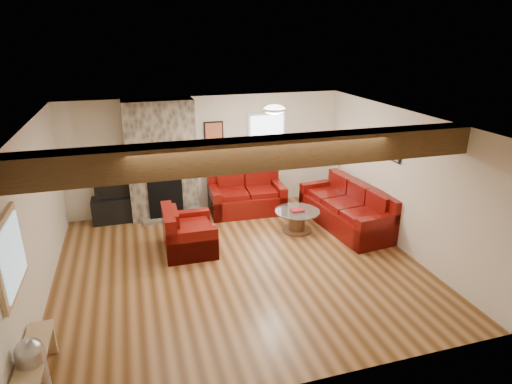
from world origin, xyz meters
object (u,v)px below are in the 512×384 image
at_px(coffee_table, 297,221).
at_px(tv_cabinet, 119,209).
at_px(loveseat, 247,194).
at_px(floor_lamp, 340,151).
at_px(sofa_three, 346,206).
at_px(armchair_red, 189,230).
at_px(television, 116,186).

relative_size(coffee_table, tv_cabinet, 0.84).
bearing_deg(tv_cabinet, loveseat, -6.32).
bearing_deg(floor_lamp, sofa_three, -107.50).
bearing_deg(armchair_red, television, 36.11).
xyz_separation_m(coffee_table, television, (-3.41, 1.54, 0.55)).
distance_m(sofa_three, tv_cabinet, 4.73).
relative_size(loveseat, television, 1.88).
bearing_deg(television, armchair_red, -54.67).
bearing_deg(television, loveseat, -6.32).
xyz_separation_m(loveseat, coffee_table, (0.70, -1.24, -0.21)).
distance_m(loveseat, coffee_table, 1.44).
distance_m(coffee_table, tv_cabinet, 3.74).
bearing_deg(sofa_three, tv_cabinet, -116.35).
height_order(loveseat, floor_lamp, floor_lamp).
height_order(armchair_red, tv_cabinet, armchair_red).
height_order(coffee_table, floor_lamp, floor_lamp).
bearing_deg(sofa_three, floor_lamp, 155.99).
distance_m(loveseat, floor_lamp, 2.25).
height_order(sofa_three, tv_cabinet, sofa_three).
xyz_separation_m(tv_cabinet, floor_lamp, (4.76, -0.59, 1.04)).
relative_size(loveseat, tv_cabinet, 1.53).
relative_size(armchair_red, television, 1.19).
relative_size(sofa_three, floor_lamp, 1.48).
height_order(armchair_red, coffee_table, armchair_red).
xyz_separation_m(coffee_table, floor_lamp, (1.36, 0.95, 1.09)).
bearing_deg(tv_cabinet, television, 0.00).
bearing_deg(sofa_three, armchair_red, -94.02).
bearing_deg(floor_lamp, television, 172.96).
relative_size(loveseat, floor_lamp, 1.05).
distance_m(television, floor_lamp, 4.83).
distance_m(loveseat, armchair_red, 2.06).
relative_size(sofa_three, tv_cabinet, 2.15).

